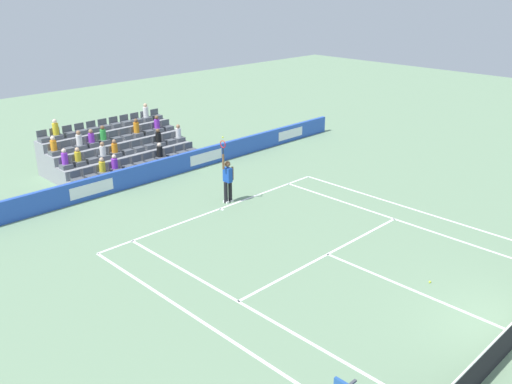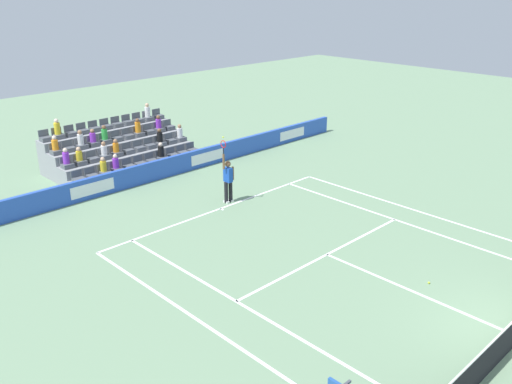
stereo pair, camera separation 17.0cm
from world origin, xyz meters
name	(u,v)px [view 2 (the right image)]	position (x,y,z in m)	size (l,w,h in m)	color
line_baseline	(220,209)	(0.00, -11.89, 0.00)	(10.97, 0.10, 0.01)	white
line_service	(327,254)	(0.00, -6.40, 0.00)	(8.23, 0.10, 0.01)	white
line_centre_service	(411,291)	(0.00, -3.20, 0.00)	(0.10, 6.40, 0.01)	white
line_singles_sideline_left	(247,308)	(4.12, -5.95, 0.00)	(0.10, 11.89, 0.01)	white
line_singles_sideline_right	(405,223)	(-4.12, -5.95, 0.00)	(0.10, 11.89, 0.01)	white
line_doubles_sideline_left	(210,328)	(5.49, -5.95, 0.00)	(0.10, 11.89, 0.01)	white
line_doubles_sideline_right	(424,213)	(-5.49, -5.95, 0.00)	(0.10, 11.89, 0.01)	white
line_centre_mark	(222,209)	(0.00, -11.79, 0.00)	(0.10, 0.20, 0.01)	white
sponsor_barrier	(153,171)	(0.00, -16.54, 0.45)	(24.82, 0.22, 0.91)	blue
tennis_player	(228,180)	(-0.71, -12.19, 0.99)	(0.53, 0.36, 2.85)	black
stadium_stand	(119,152)	(0.01, -19.48, 0.69)	(6.82, 3.80, 2.62)	gray
loose_tennis_ball	(429,283)	(-0.74, -3.05, 0.03)	(0.07, 0.07, 0.07)	#D1E533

